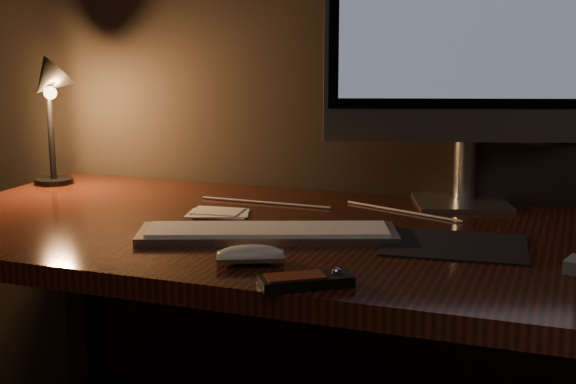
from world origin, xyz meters
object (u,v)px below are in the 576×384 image
(desk, at_px, (314,282))
(desk_lamp, at_px, (49,99))
(media_remote, at_px, (306,281))
(mouse, at_px, (251,257))
(keyboard, at_px, (268,232))
(monitor, at_px, (468,30))

(desk, height_order, desk_lamp, desk_lamp)
(media_remote, bearing_deg, desk_lamp, 112.98)
(mouse, height_order, media_remote, media_remote)
(desk, distance_m, keyboard, 0.21)
(media_remote, xyz_separation_m, desk_lamp, (-0.84, 0.53, 0.21))
(desk, distance_m, desk_lamp, 0.81)
(desk, height_order, media_remote, media_remote)
(monitor, height_order, media_remote, monitor)
(monitor, bearing_deg, keyboard, -145.22)
(keyboard, bearing_deg, monitor, 32.63)
(monitor, bearing_deg, mouse, -133.18)
(keyboard, distance_m, desk_lamp, 0.76)
(media_remote, relative_size, desk_lamp, 0.45)
(monitor, distance_m, mouse, 0.73)
(monitor, xyz_separation_m, media_remote, (-0.14, -0.66, -0.37))
(desk, bearing_deg, desk_lamp, 170.09)
(media_remote, bearing_deg, keyboard, 87.73)
(keyboard, distance_m, mouse, 0.17)
(mouse, relative_size, desk_lamp, 0.35)
(keyboard, bearing_deg, desk, 52.43)
(desk, relative_size, monitor, 2.49)
(mouse, bearing_deg, monitor, 41.22)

